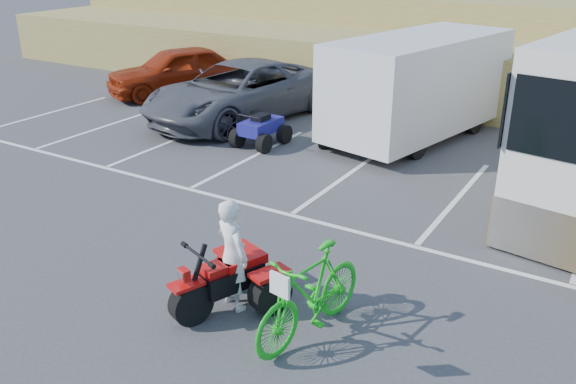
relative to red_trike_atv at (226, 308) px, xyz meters
The scene contains 11 objects.
ground 1.38m from the red_trike_atv, 130.87° to the left, with size 100.00×100.00×0.00m, color #3B3B3E.
parking_stripes 5.11m from the red_trike_atv, 90.42° to the left, with size 28.00×5.16×0.01m.
grass_embankment 16.61m from the red_trike_atv, 93.13° to the left, with size 40.00×8.50×3.10m.
red_trike_atv is the anchor object (origin of this frame).
rider 0.91m from the red_trike_atv, 69.01° to the left, with size 0.65×0.43×1.79m, color white.
green_dirt_bike 1.58m from the red_trike_atv, ahead, with size 0.64×2.26×1.36m, color #14BF19.
grey_pickup 10.64m from the red_trike_atv, 124.32° to the left, with size 2.94×6.38×1.77m, color #48494F.
red_car 14.32m from the red_trike_atv, 133.52° to the left, with size 2.02×5.01×1.71m, color maroon.
cargo_trailer 9.97m from the red_trike_atv, 93.49° to the left, with size 3.70×6.47×2.84m.
quad_atv_blue 8.03m from the red_trike_atv, 119.62° to the left, with size 1.10×1.48×0.97m, color navy, non-canonical shape.
quad_atv_green 8.56m from the red_trike_atv, 103.83° to the left, with size 1.23×1.65×1.08m, color #155212, non-canonical shape.
Camera 1 is at (5.86, -7.39, 5.32)m, focal length 38.00 mm.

